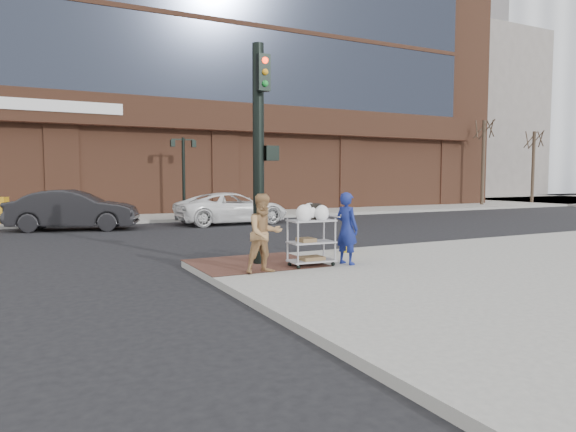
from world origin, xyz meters
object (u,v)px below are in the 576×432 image
pedestrian_tan (264,234)px  fire_hydrant (348,236)px  woman_blue (347,228)px  utility_cart (311,238)px  traffic_signal_pole (260,147)px  sedan_dark (74,210)px  minivan_white (233,208)px  lamp_post (184,168)px

pedestrian_tan → fire_hydrant: size_ratio=1.92×
woman_blue → utility_cart: woman_blue is taller
traffic_signal_pole → utility_cart: (0.89, -0.81, -2.04)m
sedan_dark → minivan_white: bearing=-75.3°
utility_cart → fire_hydrant: (1.92, 1.41, -0.20)m
sedan_dark → fire_hydrant: sedan_dark is taller
woman_blue → utility_cart: size_ratio=1.17×
pedestrian_tan → sedan_dark: bearing=98.6°
sedan_dark → utility_cart: bearing=-144.9°
pedestrian_tan → minivan_white: pedestrian_tan is taller
minivan_white → fire_hydrant: (-0.80, -10.65, -0.13)m
traffic_signal_pole → pedestrian_tan: traffic_signal_pole is taller
traffic_signal_pole → sedan_dark: (-3.09, 11.53, -2.02)m
sedan_dark → fire_hydrant: bearing=-134.4°
pedestrian_tan → utility_cart: size_ratio=1.17×
woman_blue → pedestrian_tan: (-2.13, -0.12, 0.00)m
sedan_dark → utility_cart: size_ratio=3.50×
pedestrian_tan → utility_cart: bearing=8.6°
traffic_signal_pole → fire_hydrant: (2.81, 0.59, -2.24)m
utility_cart → fire_hydrant: size_ratio=1.64×
traffic_signal_pole → minivan_white: traffic_signal_pole is taller
lamp_post → utility_cart: 16.22m
traffic_signal_pole → fire_hydrant: traffic_signal_pole is taller
traffic_signal_pole → utility_cart: size_ratio=3.54×
utility_cart → pedestrian_tan: bearing=-167.9°
sedan_dark → traffic_signal_pole: bearing=-147.8°
minivan_white → fire_hydrant: minivan_white is taller
traffic_signal_pole → fire_hydrant: 3.64m
woman_blue → pedestrian_tan: bearing=78.3°
pedestrian_tan → utility_cart: pedestrian_tan is taller
lamp_post → utility_cart: size_ratio=2.83×
woman_blue → sedan_dark: (-4.83, 12.50, -0.16)m
lamp_post → minivan_white: bearing=-74.1°
pedestrian_tan → utility_cart: 1.33m
traffic_signal_pole → pedestrian_tan: bearing=-109.7°
lamp_post → woman_blue: bearing=-92.6°
traffic_signal_pole → sedan_dark: bearing=105.0°
pedestrian_tan → minivan_white: (4.01, 12.33, -0.26)m
sedan_dark → lamp_post: bearing=-39.2°
lamp_post → utility_cart: lamp_post is taller
lamp_post → pedestrian_tan: size_ratio=2.41×
lamp_post → minivan_white: size_ratio=0.77×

